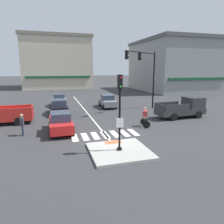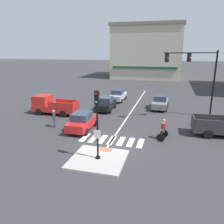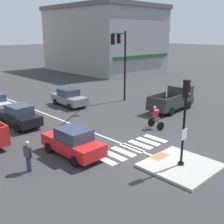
# 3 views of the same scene
# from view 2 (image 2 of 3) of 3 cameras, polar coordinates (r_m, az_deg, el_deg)

# --- Properties ---
(ground_plane) EXTENTS (300.00, 300.00, 0.00)m
(ground_plane) POSITION_cam_2_polar(r_m,az_deg,el_deg) (16.91, -0.87, -8.54)
(ground_plane) COLOR #333335
(traffic_island) EXTENTS (3.53, 3.44, 0.15)m
(traffic_island) POSITION_cam_2_polar(r_m,az_deg,el_deg) (14.67, -3.68, -12.26)
(traffic_island) COLOR #A3A099
(traffic_island) RESTS_ON ground
(tactile_pad_front) EXTENTS (1.10, 0.60, 0.01)m
(tactile_pad_front) POSITION_cam_2_polar(r_m,az_deg,el_deg) (15.80, -2.08, -9.76)
(tactile_pad_front) COLOR #DB5B38
(tactile_pad_front) RESTS_ON traffic_island
(signal_pole) EXTENTS (0.44, 0.38, 4.49)m
(signal_pole) POSITION_cam_2_polar(r_m,az_deg,el_deg) (13.58, -3.90, -1.85)
(signal_pole) COLOR black
(signal_pole) RESTS_ON traffic_island
(crosswalk_stripe_a) EXTENTS (0.44, 1.80, 0.01)m
(crosswalk_stripe_a) POSITION_cam_2_polar(r_m,az_deg,el_deg) (18.40, -7.14, -6.58)
(crosswalk_stripe_a) COLOR silver
(crosswalk_stripe_a) RESTS_ON ground
(crosswalk_stripe_b) EXTENTS (0.44, 1.80, 0.01)m
(crosswalk_stripe_b) POSITION_cam_2_polar(r_m,az_deg,el_deg) (18.13, -4.85, -6.85)
(crosswalk_stripe_b) COLOR silver
(crosswalk_stripe_b) RESTS_ON ground
(crosswalk_stripe_c) EXTENTS (0.44, 1.80, 0.01)m
(crosswalk_stripe_c) POSITION_cam_2_polar(r_m,az_deg,el_deg) (17.90, -2.49, -7.12)
(crosswalk_stripe_c) COLOR silver
(crosswalk_stripe_c) RESTS_ON ground
(crosswalk_stripe_d) EXTENTS (0.44, 1.80, 0.01)m
(crosswalk_stripe_d) POSITION_cam_2_polar(r_m,az_deg,el_deg) (17.70, -0.08, -7.37)
(crosswalk_stripe_d) COLOR silver
(crosswalk_stripe_d) RESTS_ON ground
(crosswalk_stripe_e) EXTENTS (0.44, 1.80, 0.01)m
(crosswalk_stripe_e) POSITION_cam_2_polar(r_m,az_deg,el_deg) (17.53, 2.39, -7.63)
(crosswalk_stripe_e) COLOR silver
(crosswalk_stripe_e) RESTS_ON ground
(crosswalk_stripe_f) EXTENTS (0.44, 1.80, 0.01)m
(crosswalk_stripe_f) POSITION_cam_2_polar(r_m,az_deg,el_deg) (17.40, 4.91, -7.87)
(crosswalk_stripe_f) COLOR silver
(crosswalk_stripe_f) RESTS_ON ground
(crosswalk_stripe_g) EXTENTS (0.44, 1.80, 0.01)m
(crosswalk_stripe_g) POSITION_cam_2_polar(r_m,az_deg,el_deg) (17.29, 7.46, -8.10)
(crosswalk_stripe_g) COLOR silver
(crosswalk_stripe_g) RESTS_ON ground
(lane_centre_line) EXTENTS (0.14, 28.00, 0.01)m
(lane_centre_line) POSITION_cam_2_polar(r_m,az_deg,el_deg) (26.12, 5.17, 0.26)
(lane_centre_line) COLOR silver
(lane_centre_line) RESTS_ON ground
(traffic_light_mast) EXTENTS (5.23, 3.59, 7.02)m
(traffic_light_mast) POSITION_cam_2_polar(r_m,az_deg,el_deg) (23.84, 22.08, 9.71)
(traffic_light_mast) COLOR black
(traffic_light_mast) RESTS_ON ground
(building_corner_right) EXTENTS (17.41, 16.75, 13.34)m
(building_corner_right) POSITION_cam_2_polar(r_m,az_deg,el_deg) (61.10, 9.47, 15.32)
(building_corner_right) COLOR beige
(building_corner_right) RESTS_ON ground
(car_silver_westbound_distant) EXTENTS (1.91, 4.13, 1.64)m
(car_silver_westbound_distant) POSITION_cam_2_polar(r_m,az_deg,el_deg) (31.24, 1.56, 4.42)
(car_silver_westbound_distant) COLOR silver
(car_silver_westbound_distant) RESTS_ON ground
(car_black_westbound_far) EXTENTS (1.94, 4.15, 1.64)m
(car_black_westbound_far) POSITION_cam_2_polar(r_m,az_deg,el_deg) (26.26, -1.59, 2.22)
(car_black_westbound_far) COLOR black
(car_black_westbound_far) RESTS_ON ground
(car_red_westbound_near) EXTENTS (1.88, 4.12, 1.64)m
(car_red_westbound_near) POSITION_cam_2_polar(r_m,az_deg,el_deg) (19.89, -7.77, -2.39)
(car_red_westbound_near) COLOR red
(car_red_westbound_near) RESTS_ON ground
(car_grey_eastbound_far) EXTENTS (1.99, 4.17, 1.64)m
(car_grey_eastbound_far) POSITION_cam_2_polar(r_m,az_deg,el_deg) (27.60, 12.52, 2.52)
(car_grey_eastbound_far) COLOR slate
(car_grey_eastbound_far) RESTS_ON ground
(pickup_truck_red_cross_left) EXTENTS (5.10, 2.07, 2.08)m
(pickup_truck_red_cross_left) POSITION_cam_2_polar(r_m,az_deg,el_deg) (25.62, -15.56, 1.68)
(pickup_truck_red_cross_left) COLOR red
(pickup_truck_red_cross_left) RESTS_ON ground
(cyclist) EXTENTS (0.91, 1.22, 1.68)m
(cyclist) POSITION_cam_2_polar(r_m,az_deg,el_deg) (18.05, 13.22, -4.39)
(cyclist) COLOR black
(cyclist) RESTS_ON ground
(pedestrian_at_curb_left) EXTENTS (0.33, 0.52, 1.67)m
(pedestrian_at_curb_left) POSITION_cam_2_polar(r_m,az_deg,el_deg) (21.01, -14.96, -1.31)
(pedestrian_at_curb_left) COLOR #2D334C
(pedestrian_at_curb_left) RESTS_ON ground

